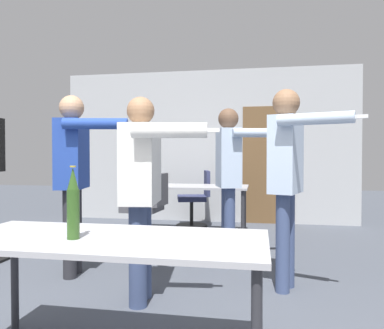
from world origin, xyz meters
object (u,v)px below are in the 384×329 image
Objects in this scene: person_left_plaid at (229,168)px; office_chair_far_right at (148,211)px; person_far_watching at (74,166)px; person_center_tall at (287,167)px; drink_cup at (159,183)px; beer_bottle at (73,204)px; person_near_casual at (142,180)px; office_chair_mid_tucked at (196,200)px.

person_left_plaid reaches higher than office_chair_far_right.
person_center_tall is (2.05, -0.04, 0.01)m from person_far_watching.
drink_cup is at bearing 7.33° from office_chair_far_right.
person_far_watching is 1.00× the size of person_center_tall.
drink_cup is (-0.49, 3.53, -0.14)m from beer_bottle.
office_chair_far_right is (-1.11, 0.48, -0.59)m from person_left_plaid.
person_left_plaid is 0.97× the size of person_center_tall.
person_near_casual is at bearing 86.79° from beer_bottle.
person_center_tall is 3.13m from office_chair_mid_tucked.
person_far_watching reaches higher than person_left_plaid.
person_near_casual is at bearing -159.56° from office_chair_far_right.
person_far_watching is 1.77m from beer_bottle.
person_far_watching is at bearing 117.71° from beer_bottle.
person_near_casual is 18.08× the size of drink_cup.
beer_bottle reaches higher than office_chair_far_right.
person_near_casual is at bearing -48.02° from person_center_tall.
office_chair_far_right is at bearing -108.93° from person_center_tall.
person_far_watching reaches higher than person_center_tall.
person_far_watching reaches higher than drink_cup.
person_center_tall is at bearing 77.60° from person_far_watching.
office_chair_far_right is 0.76m from drink_cup.
beer_bottle is 3.57m from drink_cup.
person_left_plaid is at bearing -45.34° from drink_cup.
beer_bottle is at bearing -9.46° from person_near_casual.
drink_cup is at bearing 159.08° from person_far_watching.
person_far_watching is 1.90× the size of office_chair_mid_tucked.
office_chair_mid_tucked is at bearing -10.78° from office_chair_far_right.
person_near_casual is 1.97m from office_chair_far_right.
office_chair_mid_tucked is 0.98× the size of office_chair_far_right.
beer_bottle is (-0.66, -2.37, -0.12)m from person_left_plaid.
person_near_casual is 1.78× the size of office_chair_mid_tucked.
drink_cup is at bearing -120.21° from person_center_tall.
person_left_plaid reaches higher than person_near_casual.
beer_bottle is 4.31× the size of drink_cup.
person_far_watching is 1.03× the size of person_left_plaid.
drink_cup is (-0.03, 0.68, 0.33)m from office_chair_far_right.
person_left_plaid is 1.65m from drink_cup.
person_center_tall is 1.90× the size of office_chair_mid_tucked.
person_left_plaid is 1.84× the size of office_chair_mid_tucked.
office_chair_far_right is at bearing 150.41° from office_chair_mid_tucked.
beer_bottle is (0.82, -1.56, -0.16)m from person_far_watching.
person_center_tall reaches higher than beer_bottle.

